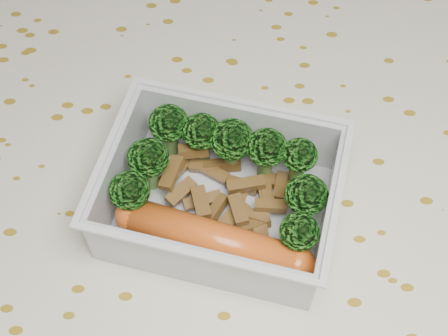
{
  "coord_description": "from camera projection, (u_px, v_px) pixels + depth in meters",
  "views": [
    {
      "loc": [
        -0.01,
        -0.23,
        1.15
      ],
      "look_at": [
        -0.01,
        0.01,
        0.78
      ],
      "focal_mm": 50.0,
      "sensor_mm": 36.0,
      "label": 1
    }
  ],
  "objects": [
    {
      "name": "tablecloth",
      "position": [
        236.0,
        218.0,
        0.49
      ],
      "size": [
        1.46,
        0.96,
        0.19
      ],
      "color": "beige",
      "rests_on": "dining_table"
    },
    {
      "name": "broccoli_florets",
      "position": [
        224.0,
        163.0,
        0.43
      ],
      "size": [
        0.15,
        0.11,
        0.05
      ],
      "color": "#608C3F",
      "rests_on": "lunch_container"
    },
    {
      "name": "sausage",
      "position": [
        213.0,
        239.0,
        0.42
      ],
      "size": [
        0.13,
        0.06,
        0.03
      ],
      "color": "#CE5518",
      "rests_on": "lunch_container"
    },
    {
      "name": "meat_pile",
      "position": [
        230.0,
        193.0,
        0.44
      ],
      "size": [
        0.1,
        0.07,
        0.03
      ],
      "color": "brown",
      "rests_on": "lunch_container"
    },
    {
      "name": "lunch_container",
      "position": [
        220.0,
        199.0,
        0.43
      ],
      "size": [
        0.18,
        0.16,
        0.06
      ],
      "color": "silver",
      "rests_on": "tablecloth"
    },
    {
      "name": "dining_table",
      "position": [
        235.0,
        246.0,
        0.53
      ],
      "size": [
        1.4,
        0.9,
        0.75
      ],
      "color": "brown",
      "rests_on": "ground"
    }
  ]
}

